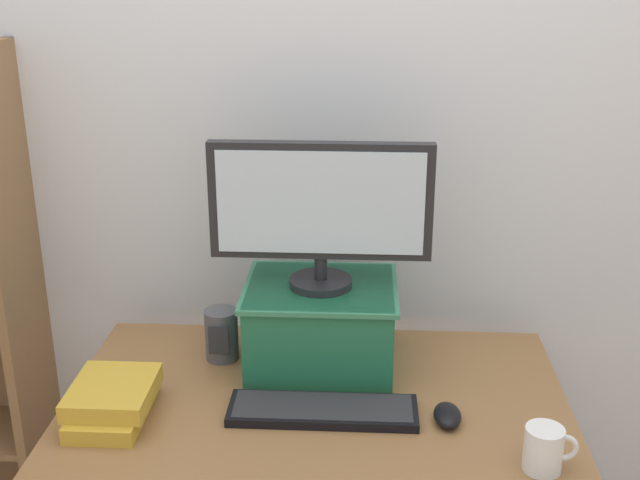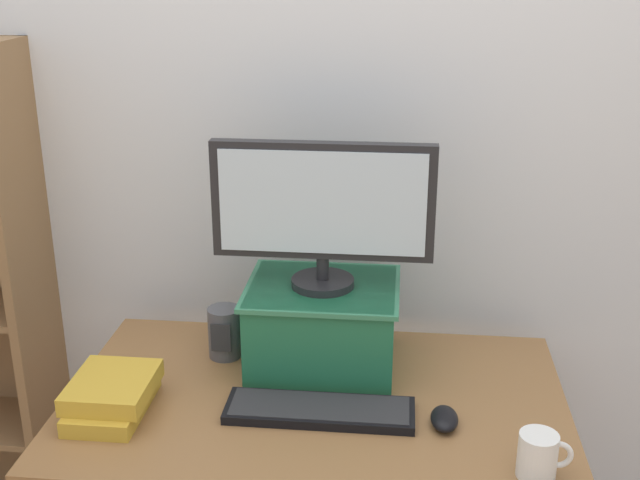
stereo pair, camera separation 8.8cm
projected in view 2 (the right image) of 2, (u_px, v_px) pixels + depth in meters
name	position (u px, v px, depth m)	size (l,w,h in m)	color
back_wall	(335.00, 134.00, 2.26)	(7.00, 0.08, 2.60)	silver
desk	(315.00, 427.00, 2.00)	(1.22, 0.76, 0.76)	olive
riser_box	(324.00, 323.00, 2.09)	(0.39, 0.33, 0.22)	#1E6642
computer_monitor	(324.00, 208.00, 1.98)	(0.55, 0.16, 0.38)	black
keyboard	(320.00, 410.00, 1.89)	(0.45, 0.14, 0.02)	black
computer_mouse	(444.00, 419.00, 1.84)	(0.06, 0.10, 0.04)	black
book_stack	(112.00, 395.00, 1.90)	(0.19, 0.26, 0.08)	gold
coffee_mug	(539.00, 455.00, 1.66)	(0.11, 0.08, 0.10)	white
desk_speaker	(225.00, 332.00, 2.14)	(0.09, 0.09, 0.14)	#4C4C51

